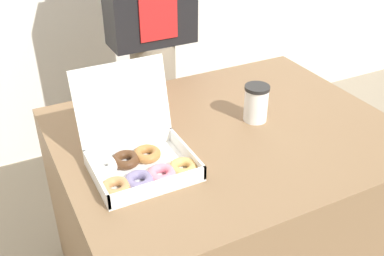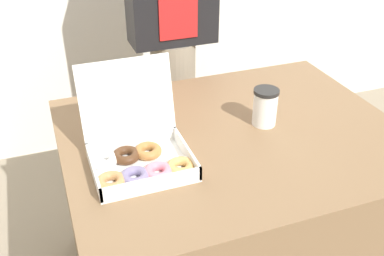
% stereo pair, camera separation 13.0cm
% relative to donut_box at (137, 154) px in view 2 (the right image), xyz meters
% --- Properties ---
extents(table, '(1.12, 0.89, 0.72)m').
position_rel_donut_box_xyz_m(table, '(0.35, 0.07, -0.40)').
color(table, brown).
rests_on(table, ground_plane).
extents(donut_box, '(0.31, 0.30, 0.28)m').
position_rel_donut_box_xyz_m(donut_box, '(0.00, 0.00, 0.00)').
color(donut_box, white).
rests_on(donut_box, table).
extents(coffee_cup, '(0.09, 0.09, 0.13)m').
position_rel_donut_box_xyz_m(coffee_cup, '(0.47, 0.09, 0.02)').
color(coffee_cup, white).
rests_on(coffee_cup, table).
extents(person_customer, '(0.37, 0.23, 1.58)m').
position_rel_donut_box_xyz_m(person_customer, '(0.35, 0.73, 0.15)').
color(person_customer, gray).
rests_on(person_customer, ground_plane).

